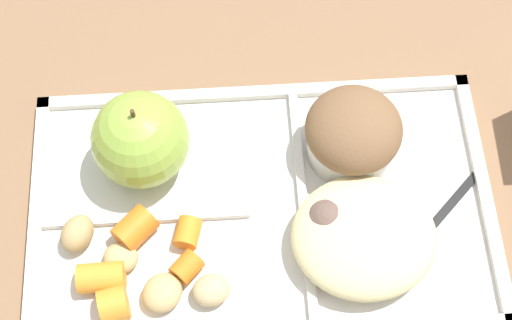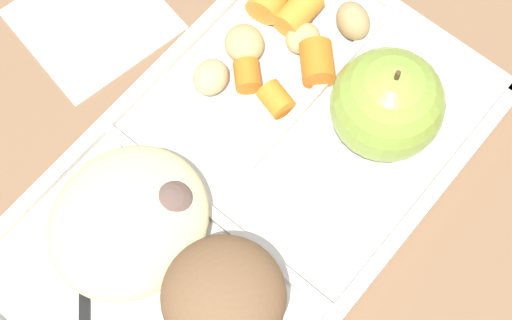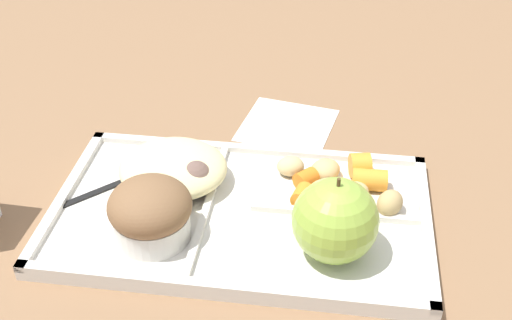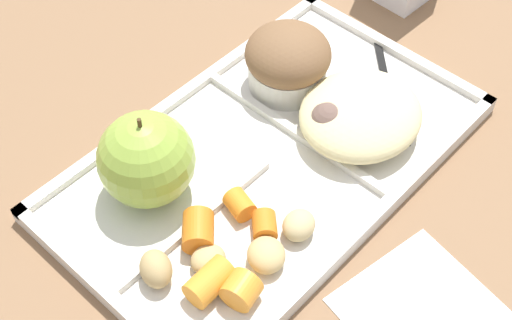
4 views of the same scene
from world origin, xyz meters
name	(u,v)px [view 2 (image 2 of 4)]	position (x,y,z in m)	size (l,w,h in m)	color
ground	(246,187)	(0.00, 0.00, 0.00)	(6.00, 6.00, 0.00)	#846042
lunch_tray	(246,184)	(0.00, 0.00, 0.01)	(0.39, 0.23, 0.02)	silver
green_apple	(387,105)	(-0.10, 0.05, 0.05)	(0.08, 0.08, 0.09)	#93B742
bran_muffin	(224,299)	(0.08, 0.05, 0.04)	(0.08, 0.08, 0.06)	silver
carrot_slice_edge	(267,3)	(-0.12, -0.08, 0.02)	(0.03, 0.03, 0.02)	orange
carrot_slice_center	(298,12)	(-0.13, -0.06, 0.02)	(0.02, 0.02, 0.04)	orange
carrot_slice_tilted	(276,99)	(-0.06, -0.02, 0.02)	(0.02, 0.02, 0.02)	orange
carrot_slice_small	(317,63)	(-0.11, -0.02, 0.02)	(0.03, 0.03, 0.03)	orange
carrot_slice_back	(247,76)	(-0.06, -0.05, 0.02)	(0.02, 0.02, 0.02)	orange
potato_chunk_golden	(353,21)	(-0.15, -0.02, 0.02)	(0.03, 0.03, 0.03)	tan
potato_chunk_large	(244,43)	(-0.08, -0.07, 0.02)	(0.03, 0.03, 0.02)	tan
potato_chunk_browned	(211,77)	(-0.05, -0.07, 0.02)	(0.03, 0.03, 0.02)	tan
potato_chunk_wedge	(303,38)	(-0.12, -0.04, 0.02)	(0.03, 0.03, 0.02)	tan
egg_noodle_pile	(128,221)	(0.08, -0.04, 0.03)	(0.12, 0.11, 0.04)	beige
meatball_center	(172,205)	(0.05, -0.02, 0.03)	(0.04, 0.04, 0.04)	brown
meatball_front	(127,243)	(0.09, -0.03, 0.03)	(0.03, 0.03, 0.03)	#755B4C
meatball_side	(116,202)	(0.07, -0.06, 0.03)	(0.03, 0.03, 0.03)	brown
meatball_back	(127,225)	(0.08, -0.04, 0.03)	(0.04, 0.04, 0.04)	brown
plastic_fork	(85,280)	(0.13, -0.04, 0.01)	(0.11, 0.11, 0.00)	black
paper_napkin	(93,19)	(-0.03, -0.19, 0.00)	(0.11, 0.11, 0.00)	white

